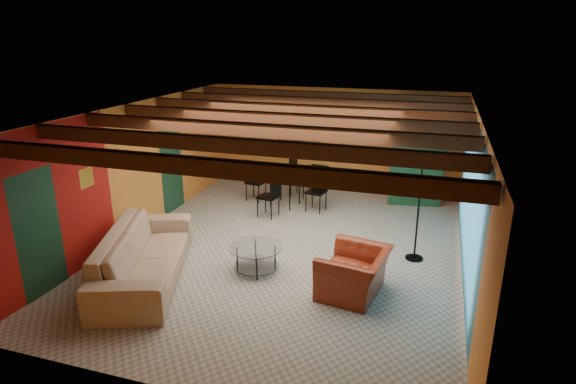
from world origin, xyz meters
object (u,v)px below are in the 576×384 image
(armchair, at_px, (354,273))
(floor_lamp, at_px, (419,209))
(potted_plant, at_px, (422,108))
(sofa, at_px, (144,255))
(coffee_table, at_px, (256,259))
(armoire, at_px, (418,161))
(dining_table, at_px, (285,184))
(vase, at_px, (285,158))

(armchair, xyz_separation_m, floor_lamp, (0.87, 1.58, 0.63))
(floor_lamp, height_order, potted_plant, potted_plant)
(potted_plant, bearing_deg, sofa, -127.39)
(coffee_table, xyz_separation_m, armoire, (2.44, 4.61, 0.82))
(sofa, xyz_separation_m, potted_plant, (4.15, 5.43, 1.90))
(dining_table, height_order, vase, vase)
(vase, bearing_deg, potted_plant, 22.19)
(floor_lamp, height_order, vase, floor_lamp)
(armchair, bearing_deg, vase, -138.72)
(coffee_table, bearing_deg, floor_lamp, 26.86)
(armoire, height_order, floor_lamp, armoire)
(sofa, bearing_deg, floor_lamp, -84.10)
(sofa, bearing_deg, vase, -35.82)
(sofa, height_order, dining_table, dining_table)
(coffee_table, bearing_deg, dining_table, 99.35)
(armchair, xyz_separation_m, coffee_table, (-1.78, 0.24, -0.13))
(sofa, distance_m, coffee_table, 1.91)
(sofa, xyz_separation_m, floor_lamp, (4.35, 2.16, 0.56))
(dining_table, height_order, armoire, armoire)
(sofa, distance_m, armchair, 3.53)
(armchair, height_order, coffee_table, armchair)
(armoire, xyz_separation_m, potted_plant, (0.00, 0.00, 1.28))
(sofa, bearing_deg, armoire, -57.90)
(armchair, bearing_deg, dining_table, -138.72)
(vase, bearing_deg, dining_table, 0.00)
(coffee_table, xyz_separation_m, potted_plant, (2.44, 4.61, 2.10))
(dining_table, bearing_deg, coffee_table, -80.65)
(potted_plant, bearing_deg, coffee_table, -117.91)
(coffee_table, relative_size, dining_table, 0.45)
(sofa, height_order, vase, vase)
(armoire, bearing_deg, armchair, -107.62)
(armchair, relative_size, vase, 6.18)
(floor_lamp, relative_size, vase, 10.83)
(armchair, height_order, potted_plant, potted_plant)
(armchair, relative_size, armoire, 0.54)
(dining_table, relative_size, floor_lamp, 1.05)
(armoire, relative_size, potted_plant, 4.77)
(sofa, bearing_deg, potted_plant, -57.90)
(potted_plant, bearing_deg, armoire, 0.00)
(armchair, xyz_separation_m, armoire, (0.66, 4.85, 0.69))
(dining_table, relative_size, vase, 11.40)
(dining_table, xyz_separation_m, floor_lamp, (3.20, -2.04, 0.45))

